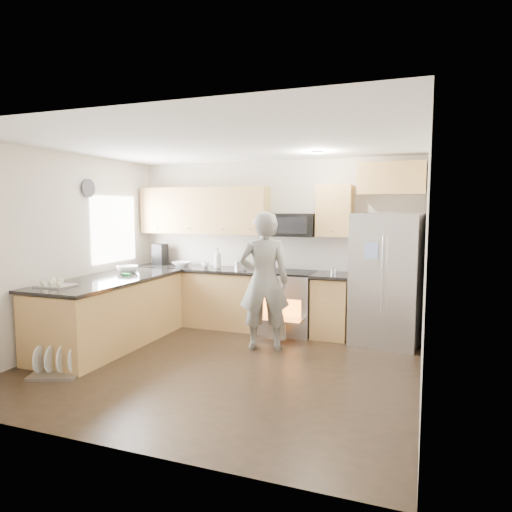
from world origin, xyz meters
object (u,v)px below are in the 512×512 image
at_px(refrigerator, 386,280).
at_px(stove_range, 288,288).
at_px(person, 264,281).
at_px(dish_rack, 57,367).

bearing_deg(refrigerator, stove_range, -176.98).
distance_m(stove_range, person, 0.92).
relative_size(person, dish_rack, 2.80).
height_order(stove_range, person, person).
height_order(stove_range, dish_rack, stove_range).
relative_size(refrigerator, dish_rack, 2.76).
bearing_deg(person, stove_range, -116.27).
bearing_deg(person, refrigerator, -173.79).
bearing_deg(dish_rack, refrigerator, 36.49).
xyz_separation_m(stove_range, dish_rack, (-1.95, -2.60, -0.59)).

